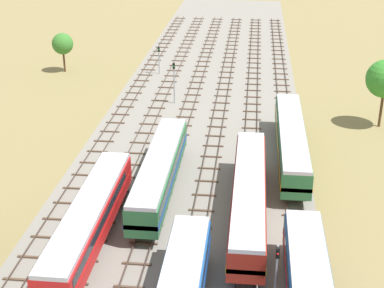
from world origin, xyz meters
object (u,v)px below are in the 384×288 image
(passenger_coach_right_farther, at_px, (291,139))
(signal_post_nearest, at_px, (159,56))
(passenger_coach_centre_right_midfar, at_px, (249,195))
(signal_post_near, at_px, (174,78))
(diesel_railcar_left_mid, at_px, (89,219))
(signal_post_mid, at_px, (277,266))
(diesel_railcar_centre_left_far, at_px, (160,170))

(passenger_coach_right_farther, height_order, signal_post_nearest, signal_post_nearest)
(passenger_coach_centre_right_midfar, distance_m, passenger_coach_right_farther, 13.75)
(signal_post_near, bearing_deg, signal_post_nearest, 107.50)
(diesel_railcar_left_mid, bearing_deg, signal_post_nearest, 92.51)
(diesel_railcar_left_mid, relative_size, passenger_coach_right_farther, 0.93)
(diesel_railcar_left_mid, height_order, passenger_coach_centre_right_midfar, same)
(diesel_railcar_left_mid, xyz_separation_m, passenger_coach_centre_right_midfar, (13.08, 5.57, 0.02))
(passenger_coach_right_farther, xyz_separation_m, signal_post_mid, (-2.18, -24.13, 0.39))
(diesel_railcar_centre_left_far, height_order, signal_post_near, signal_post_near)
(diesel_railcar_left_mid, bearing_deg, signal_post_mid, -19.92)
(passenger_coach_centre_right_midfar, bearing_deg, signal_post_nearest, 109.03)
(passenger_coach_centre_right_midfar, relative_size, signal_post_nearest, 4.77)
(passenger_coach_centre_right_midfar, relative_size, signal_post_near, 3.70)
(signal_post_mid, bearing_deg, passenger_coach_right_farther, 84.84)
(signal_post_mid, bearing_deg, diesel_railcar_left_mid, 160.08)
(signal_post_nearest, relative_size, signal_post_mid, 0.99)
(diesel_railcar_centre_left_far, xyz_separation_m, passenger_coach_right_farther, (13.08, 8.96, 0.02))
(passenger_coach_right_farther, distance_m, signal_post_near, 23.15)
(passenger_coach_right_farther, relative_size, signal_post_nearest, 4.77)
(passenger_coach_right_farther, xyz_separation_m, signal_post_nearest, (-19.62, 31.19, 0.36))
(passenger_coach_right_farther, xyz_separation_m, signal_post_near, (-15.26, 17.37, 1.13))
(signal_post_near, height_order, signal_post_mid, signal_post_near)
(signal_post_nearest, bearing_deg, diesel_railcar_centre_left_far, -80.75)
(diesel_railcar_left_mid, bearing_deg, diesel_railcar_centre_left_far, 65.69)
(diesel_railcar_left_mid, relative_size, diesel_railcar_centre_left_far, 1.00)
(diesel_railcar_centre_left_far, bearing_deg, signal_post_mid, -54.32)
(passenger_coach_centre_right_midfar, height_order, passenger_coach_right_farther, same)
(signal_post_near, bearing_deg, passenger_coach_right_farther, -48.71)
(signal_post_nearest, bearing_deg, passenger_coach_centre_right_midfar, -70.97)
(signal_post_near, bearing_deg, passenger_coach_centre_right_midfar, -70.28)
(diesel_railcar_left_mid, xyz_separation_m, signal_post_near, (2.18, 35.98, 1.14))
(signal_post_nearest, height_order, signal_post_mid, signal_post_mid)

